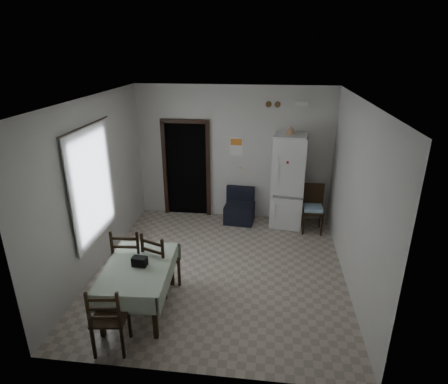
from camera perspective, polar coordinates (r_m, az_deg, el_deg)
The scene contains 25 objects.
ground at distance 6.66m, azimuth -0.53°, elevation -11.66°, with size 4.50×4.50×0.00m, color #AA9B8B.
ceiling at distance 5.62m, azimuth -0.64°, elevation 13.93°, with size 4.20×4.50×0.02m, color white, non-canonical shape.
wall_back at distance 8.11m, azimuth 1.51°, elevation 5.82°, with size 4.20×0.02×2.90m, color silver, non-canonical shape.
wall_front at distance 4.01m, azimuth -4.89°, elevation -11.73°, with size 4.20×0.02×2.90m, color silver, non-canonical shape.
wall_left at distance 6.58m, azimuth -19.02°, elevation 0.85°, with size 0.02×4.50×2.90m, color silver, non-canonical shape.
wall_right at distance 6.10m, azimuth 19.39°, elevation -0.84°, with size 0.02×4.50×2.90m, color silver, non-canonical shape.
doorway at distance 8.57m, azimuth -5.40°, elevation 3.89°, with size 1.06×0.52×2.22m.
window_recess at distance 6.41m, azimuth -20.27°, elevation 1.08°, with size 0.10×1.20×1.60m, color silver.
curtain at distance 6.36m, azimuth -19.39°, elevation 1.04°, with size 0.02×1.45×1.85m, color silver.
curtain_rod at distance 6.11m, azimuth -20.40°, elevation 9.41°, with size 0.02×0.02×1.60m, color black.
calendar at distance 8.05m, azimuth 1.87°, elevation 6.95°, with size 0.28×0.02×0.40m, color white.
calendar_image at distance 8.02m, azimuth 1.88°, elevation 7.63°, with size 0.24×0.01×0.14m, color orange.
light_switch at distance 8.19m, azimuth 2.53°, elevation 3.40°, with size 0.08×0.02×0.12m, color beige.
vent_left at distance 7.84m, azimuth 6.82°, elevation 13.14°, with size 0.12×0.12×0.03m, color brown.
vent_right at distance 7.84m, azimuth 8.16°, elevation 13.07°, with size 0.12×0.12×0.03m, color brown.
emergency_light at distance 7.83m, azimuth 11.70°, elevation 13.07°, with size 0.25×0.07×0.09m, color white.
fridge at distance 7.92m, azimuth 9.75°, elevation 1.65°, with size 0.64×0.64×1.98m, color silver, non-canonical shape.
tan_cone at distance 7.63m, azimuth 10.14°, elevation 9.31°, with size 0.22×0.22×0.18m, color tan.
navy_seat at distance 8.16m, azimuth 2.38°, elevation -2.13°, with size 0.62×0.60×0.74m, color black, non-canonical shape.
corner_chair at distance 7.91m, azimuth 13.40°, elevation -2.57°, with size 0.43×0.43×0.99m, color black, non-canonical shape.
dining_table at distance 5.74m, azimuth -12.76°, elevation -13.96°, with size 0.91×1.38×0.72m, color #A6B89D, non-canonical shape.
black_bag at distance 5.51m, azimuth -12.74°, elevation -10.28°, with size 0.21×0.12×0.13m, color black.
dining_chair_far_left at distance 6.15m, azimuth -14.07°, elevation -9.52°, with size 0.46×0.46×1.08m, color black, non-canonical shape.
dining_chair_far_right at distance 5.99m, azimuth -9.52°, elevation -10.30°, with size 0.44×0.44×1.03m, color black, non-canonical shape.
dining_chair_near_head at distance 5.11m, azimuth -17.01°, elevation -17.67°, with size 0.42×0.42×0.98m, color black, non-canonical shape.
Camera 1 is at (0.74, -5.52, 3.64)m, focal length 30.00 mm.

